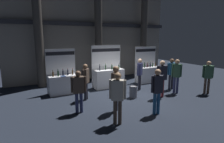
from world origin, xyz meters
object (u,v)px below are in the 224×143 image
visitor_5 (86,79)px  visitor_6 (177,74)px  visitor_8 (157,88)px  exhibitor_booth_2 (148,73)px  visitor_0 (208,75)px  exhibitor_booth_0 (63,83)px  visitor_2 (79,88)px  visitor_4 (162,75)px  visitor_3 (118,94)px  visitor_1 (140,71)px  exhibitor_booth_1 (109,77)px  visitor_9 (171,71)px  trash_bin (133,92)px  visitor_7 (116,85)px

visitor_5 → visitor_6: bearing=-64.8°
visitor_8 → exhibitor_booth_2: bearing=66.6°
exhibitor_booth_2 → visitor_0: (1.09, -3.39, 0.42)m
exhibitor_booth_0 → visitor_8: size_ratio=1.32×
visitor_2 → visitor_5: visitor_5 is taller
visitor_8 → visitor_4: bearing=54.4°
visitor_3 → visitor_6: size_ratio=0.99×
visitor_1 → visitor_4: bearing=56.5°
exhibitor_booth_2 → visitor_3: (-4.60, -4.24, 0.47)m
exhibitor_booth_0 → exhibitor_booth_1: bearing=0.7°
exhibitor_booth_1 → visitor_4: size_ratio=1.34×
visitor_5 → exhibitor_booth_0: bearing=66.6°
exhibitor_booth_0 → visitor_3: bearing=-79.2°
visitor_5 → visitor_9: (4.77, -0.51, 0.04)m
exhibitor_booth_2 → trash_bin: size_ratio=3.94×
visitor_6 → visitor_2: bearing=43.5°
exhibitor_booth_0 → exhibitor_booth_2: (5.41, -0.01, 0.01)m
exhibitor_booth_1 → visitor_0: size_ratio=1.43×
exhibitor_booth_2 → trash_bin: exhibitor_booth_2 is taller
trash_bin → visitor_3: bearing=-134.4°
exhibitor_booth_2 → visitor_3: size_ratio=1.30×
exhibitor_booth_0 → exhibitor_booth_1: 2.62m
visitor_4 → visitor_6: size_ratio=1.02×
exhibitor_booth_0 → visitor_1: size_ratio=1.31×
visitor_5 → visitor_9: visitor_9 is taller
exhibitor_booth_1 → visitor_7: exhibitor_booth_1 is taller
visitor_1 → visitor_4: 1.55m
visitor_4 → visitor_7: bearing=11.9°
visitor_4 → visitor_1: bearing=-82.7°
visitor_0 → visitor_9: bearing=-19.0°
visitor_4 → visitor_6: 1.14m
visitor_3 → visitor_7: visitor_7 is taller
visitor_7 → trash_bin: bearing=170.1°
exhibitor_booth_1 → visitor_0: bearing=-41.5°
visitor_2 → visitor_9: visitor_9 is taller
visitor_6 → visitor_4: bearing=50.1°
visitor_4 → visitor_5: 3.58m
visitor_1 → visitor_9: visitor_1 is taller
trash_bin → exhibitor_booth_1: bearing=95.1°
visitor_6 → visitor_5: bearing=27.2°
trash_bin → visitor_0: 3.94m
visitor_6 → visitor_8: 3.10m
exhibitor_booth_2 → visitor_5: (-4.69, -1.42, 0.41)m
visitor_3 → exhibitor_booth_1: bearing=101.6°
visitor_0 → visitor_2: (-6.52, 0.67, -0.02)m
exhibitor_booth_2 → visitor_5: size_ratio=1.36×
trash_bin → visitor_1: size_ratio=0.33×
exhibitor_booth_1 → trash_bin: size_ratio=4.18×
visitor_1 → visitor_7: size_ratio=0.96×
exhibitor_booth_0 → visitor_6: (5.15, -2.62, 0.46)m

